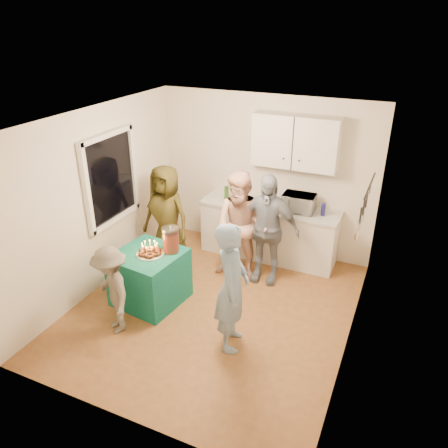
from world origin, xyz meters
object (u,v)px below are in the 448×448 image
at_px(microwave, 299,203).
at_px(counter, 269,233).
at_px(woman_back_left, 167,216).
at_px(woman_back_right, 266,229).
at_px(party_table, 150,277).
at_px(man_birthday, 232,288).
at_px(punch_jar, 171,240).
at_px(woman_back_center, 241,228).
at_px(child_near_left, 112,290).

bearing_deg(microwave, counter, 179.44).
relative_size(woman_back_left, woman_back_right, 0.98).
xyz_separation_m(party_table, man_birthday, (1.40, -0.36, 0.44)).
height_order(party_table, man_birthday, man_birthday).
relative_size(microwave, punch_jar, 1.45).
bearing_deg(microwave, woman_back_center, -128.69).
relative_size(party_table, woman_back_center, 0.50).
bearing_deg(punch_jar, microwave, 52.54).
height_order(punch_jar, man_birthday, man_birthday).
xyz_separation_m(microwave, woman_back_left, (-1.86, -0.86, -0.22)).
height_order(man_birthday, child_near_left, man_birthday).
bearing_deg(party_table, woman_back_center, 48.92).
height_order(microwave, woman_back_center, woman_back_center).
bearing_deg(man_birthday, microwave, -19.73).
relative_size(counter, party_table, 2.59).
distance_m(woman_back_left, woman_back_right, 1.59).
relative_size(microwave, woman_back_right, 0.29).
height_order(punch_jar, child_near_left, child_near_left).
distance_m(microwave, punch_jar, 2.13).
bearing_deg(party_table, counter, 59.54).
bearing_deg(woman_back_center, microwave, 53.40).
xyz_separation_m(party_table, punch_jar, (0.27, 0.18, 0.55)).
height_order(man_birthday, woman_back_left, woman_back_left).
xyz_separation_m(woman_back_center, woman_back_right, (0.35, 0.12, -0.01)).
height_order(microwave, punch_jar, microwave).
bearing_deg(man_birthday, woman_back_right, -11.10).
distance_m(man_birthday, woman_back_left, 2.19).
relative_size(punch_jar, woman_back_center, 0.20).
bearing_deg(counter, party_table, -120.46).
relative_size(counter, woman_back_right, 1.30).
bearing_deg(woman_back_right, child_near_left, -127.93).
distance_m(man_birthday, woman_back_right, 1.55).
bearing_deg(man_birthday, counter, -7.96).
bearing_deg(counter, man_birthday, -82.47).
height_order(man_birthday, woman_back_right, woman_back_right).
height_order(party_table, child_near_left, child_near_left).
height_order(counter, woman_back_center, woman_back_center).
height_order(counter, punch_jar, punch_jar).
xyz_separation_m(woman_back_left, woman_back_right, (1.58, 0.17, 0.02)).
height_order(counter, woman_back_right, woman_back_right).
bearing_deg(woman_back_left, punch_jar, -50.41).
distance_m(party_table, child_near_left, 0.75).
height_order(woman_back_center, child_near_left, woman_back_center).
distance_m(counter, party_table, 2.17).
xyz_separation_m(punch_jar, woman_back_right, (1.01, 1.00, -0.08)).
distance_m(microwave, woman_back_left, 2.06).
bearing_deg(woman_back_right, counter, 101.73).
xyz_separation_m(woman_back_center, child_near_left, (-1.00, -1.79, -0.26)).
xyz_separation_m(party_table, woman_back_left, (-0.30, 1.01, 0.44)).
xyz_separation_m(counter, woman_back_right, (0.18, -0.69, 0.42)).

